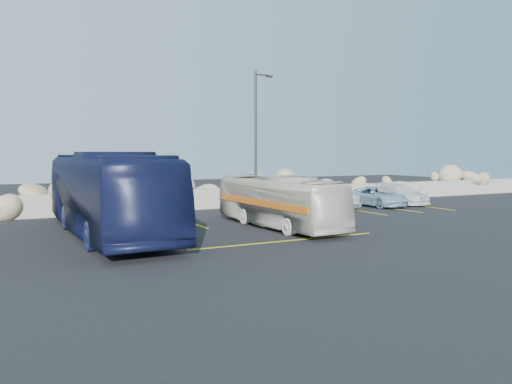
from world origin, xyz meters
name	(u,v)px	position (x,y,z in m)	size (l,w,h in m)	color
ground	(312,240)	(0.00, 0.00, 0.00)	(90.00, 90.00, 0.00)	black
seawall	(199,199)	(0.00, 12.00, 0.60)	(60.00, 0.40, 1.20)	gray
riprap_pile	(192,186)	(0.00, 13.20, 1.30)	(54.00, 2.80, 2.60)	#988363
parking_lines	(326,217)	(4.64, 5.57, 0.01)	(18.16, 9.36, 0.01)	gold
lamppost	(257,137)	(2.56, 9.50, 4.30)	(1.14, 0.18, 8.00)	#2E2B29
vintage_bus	(278,202)	(0.48, 3.46, 1.16)	(1.95, 8.34, 2.32)	beige
tour_coach	(107,194)	(-6.76, 4.77, 1.69)	(2.84, 12.15, 3.38)	#101538
car_a	(276,201)	(3.36, 8.63, 0.61)	(1.44, 3.57, 1.22)	silver
car_b	(328,197)	(6.98, 8.69, 0.70)	(1.49, 4.27, 1.41)	#A4A4A8
car_c	(399,194)	(12.87, 8.84, 0.66)	(1.84, 4.53, 1.32)	silver
car_d	(377,197)	(10.54, 8.37, 0.60)	(2.00, 4.34, 1.21)	#8DADC8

